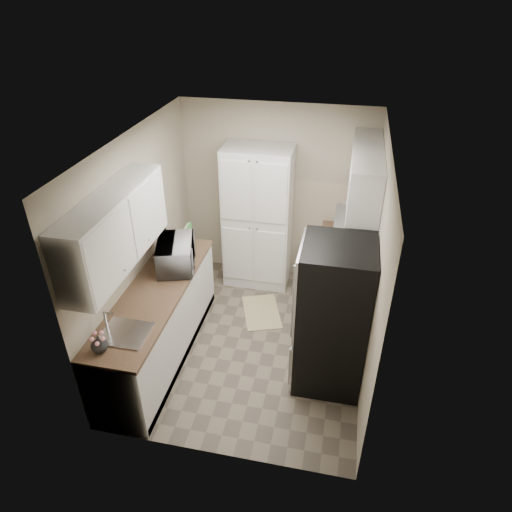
% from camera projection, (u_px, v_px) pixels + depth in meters
% --- Properties ---
extents(ground, '(3.20, 3.20, 0.00)m').
position_uv_depth(ground, '(252.00, 340.00, 5.63)').
color(ground, '#665B4C').
rests_on(ground, ground).
extents(room_shell, '(2.64, 3.24, 2.52)m').
position_uv_depth(room_shell, '(249.00, 224.00, 4.77)').
color(room_shell, '#BEB399').
rests_on(room_shell, ground).
extents(pantry_cabinet, '(0.90, 0.55, 2.00)m').
position_uv_depth(pantry_cabinet, '(258.00, 218.00, 6.23)').
color(pantry_cabinet, silver).
rests_on(pantry_cabinet, ground).
extents(base_cabinet_left, '(0.60, 2.30, 0.88)m').
position_uv_depth(base_cabinet_left, '(159.00, 324.00, 5.22)').
color(base_cabinet_left, silver).
rests_on(base_cabinet_left, ground).
extents(countertop_left, '(0.63, 2.33, 0.04)m').
position_uv_depth(countertop_left, '(155.00, 292.00, 4.97)').
color(countertop_left, brown).
rests_on(countertop_left, base_cabinet_left).
extents(base_cabinet_right, '(0.60, 0.80, 0.88)m').
position_uv_depth(base_cabinet_right, '(341.00, 267.00, 6.22)').
color(base_cabinet_right, silver).
rests_on(base_cabinet_right, ground).
extents(countertop_right, '(0.63, 0.83, 0.04)m').
position_uv_depth(countertop_right, '(345.00, 238.00, 5.97)').
color(countertop_right, brown).
rests_on(countertop_right, base_cabinet_right).
extents(electric_range, '(0.71, 0.78, 1.13)m').
position_uv_depth(electric_range, '(337.00, 300.00, 5.53)').
color(electric_range, '#B7B7BC').
rests_on(electric_range, ground).
extents(refrigerator, '(0.70, 0.72, 1.70)m').
position_uv_depth(refrigerator, '(333.00, 317.00, 4.68)').
color(refrigerator, '#B7B7BC').
rests_on(refrigerator, ground).
extents(microwave, '(0.57, 0.70, 0.33)m').
position_uv_depth(microwave, '(176.00, 254.00, 5.27)').
color(microwave, '#AFAEB3').
rests_on(microwave, countertop_left).
extents(wine_bottle, '(0.08, 0.08, 0.31)m').
position_uv_depth(wine_bottle, '(167.00, 242.00, 5.55)').
color(wine_bottle, black).
rests_on(wine_bottle, countertop_left).
extents(flower_vase, '(0.20, 0.20, 0.16)m').
position_uv_depth(flower_vase, '(99.00, 344.00, 4.13)').
color(flower_vase, white).
rests_on(flower_vase, countertop_left).
extents(cutting_board, '(0.03, 0.21, 0.26)m').
position_uv_depth(cutting_board, '(190.00, 235.00, 5.74)').
color(cutting_board, green).
rests_on(cutting_board, countertop_left).
extents(toaster_oven, '(0.44, 0.49, 0.24)m').
position_uv_depth(toaster_oven, '(353.00, 224.00, 6.01)').
color(toaster_oven, '#ACABB0').
rests_on(toaster_oven, countertop_right).
extents(fruit_basket, '(0.29, 0.29, 0.12)m').
position_uv_depth(fruit_basket, '(353.00, 211.00, 5.93)').
color(fruit_basket, orange).
rests_on(fruit_basket, toaster_oven).
extents(kitchen_mat, '(0.67, 0.83, 0.01)m').
position_uv_depth(kitchen_mat, '(262.00, 312.00, 6.08)').
color(kitchen_mat, tan).
rests_on(kitchen_mat, ground).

